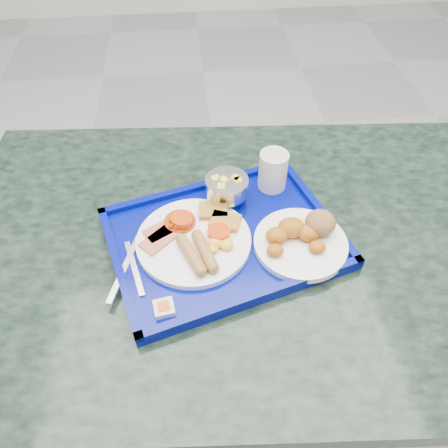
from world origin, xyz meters
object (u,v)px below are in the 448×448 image
(tray, at_px, (224,239))
(fruit_bowl, at_px, (227,187))
(table, at_px, (235,290))
(bread_plate, at_px, (303,237))
(juice_cup, at_px, (273,169))
(main_plate, at_px, (197,238))

(tray, xyz_separation_m, fruit_bowl, (0.02, 0.11, 0.05))
(table, xyz_separation_m, bread_plate, (0.13, -0.04, 0.23))
(fruit_bowl, height_order, juice_cup, juice_cup)
(fruit_bowl, bearing_deg, juice_cup, 20.03)
(fruit_bowl, xyz_separation_m, juice_cup, (0.11, 0.04, 0.01))
(main_plate, distance_m, bread_plate, 0.21)
(tray, xyz_separation_m, juice_cup, (0.13, 0.15, 0.05))
(table, distance_m, tray, 0.21)
(table, height_order, juice_cup, juice_cup)
(table, bearing_deg, bread_plate, -17.26)
(table, distance_m, main_plate, 0.24)
(main_plate, relative_size, fruit_bowl, 2.49)
(tray, bearing_deg, bread_plate, -11.45)
(main_plate, height_order, juice_cup, juice_cup)
(main_plate, distance_m, juice_cup, 0.24)
(main_plate, xyz_separation_m, fruit_bowl, (0.07, 0.11, 0.03))
(bread_plate, xyz_separation_m, fruit_bowl, (-0.14, 0.14, 0.02))
(table, relative_size, bread_plate, 6.71)
(table, height_order, tray, tray)
(tray, height_order, fruit_bowl, fruit_bowl)
(juice_cup, bearing_deg, main_plate, -139.81)
(tray, distance_m, bread_plate, 0.16)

